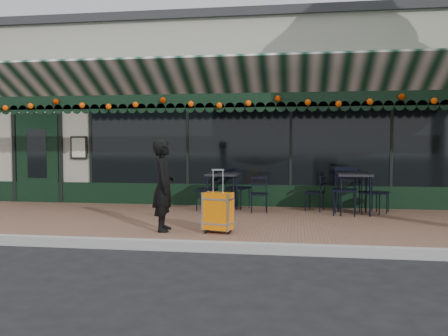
# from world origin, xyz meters

# --- Properties ---
(ground) EXTENTS (80.00, 80.00, 0.00)m
(ground) POSITION_xyz_m (0.00, 0.00, 0.00)
(ground) COLOR black
(ground) RESTS_ON ground
(sidewalk) EXTENTS (18.00, 4.00, 0.15)m
(sidewalk) POSITION_xyz_m (0.00, 2.00, 0.07)
(sidewalk) COLOR brown
(sidewalk) RESTS_ON ground
(curb) EXTENTS (18.00, 0.16, 0.15)m
(curb) POSITION_xyz_m (0.00, -0.08, 0.07)
(curb) COLOR #9E9E99
(curb) RESTS_ON ground
(restaurant_building) EXTENTS (12.00, 9.60, 4.50)m
(restaurant_building) POSITION_xyz_m (0.00, 7.84, 2.27)
(restaurant_building) COLOR #A09D8B
(restaurant_building) RESTS_ON ground
(woman) EXTENTS (0.44, 0.60, 1.51)m
(woman) POSITION_xyz_m (-0.64, 0.67, 0.91)
(woman) COLOR black
(woman) RESTS_ON sidewalk
(suitcase) EXTENTS (0.49, 0.35, 1.03)m
(suitcase) POSITION_xyz_m (0.28, 0.61, 0.49)
(suitcase) COLOR orange
(suitcase) RESTS_ON sidewalk
(cafe_table_a) EXTENTS (0.68, 0.68, 0.84)m
(cafe_table_a) POSITION_xyz_m (2.70, 3.03, 0.90)
(cafe_table_a) COLOR black
(cafe_table_a) RESTS_ON sidewalk
(cafe_table_b) EXTENTS (0.66, 0.66, 0.81)m
(cafe_table_b) POSITION_xyz_m (-0.03, 3.04, 0.88)
(cafe_table_b) COLOR black
(cafe_table_b) RESTS_ON sidewalk
(chair_a_left) EXTENTS (0.49, 0.49, 0.77)m
(chair_a_left) POSITION_xyz_m (1.93, 3.44, 0.54)
(chair_a_left) COLOR black
(chair_a_left) RESTS_ON sidewalk
(chair_a_right) EXTENTS (0.50, 0.50, 0.81)m
(chair_a_right) POSITION_xyz_m (3.26, 3.40, 0.56)
(chair_a_right) COLOR black
(chair_a_right) RESTS_ON sidewalk
(chair_a_front) EXTENTS (0.56, 0.56, 0.98)m
(chair_a_front) POSITION_xyz_m (2.50, 2.88, 0.64)
(chair_a_front) COLOR black
(chair_a_front) RESTS_ON sidewalk
(chair_a_extra) EXTENTS (0.42, 0.42, 0.85)m
(chair_a_extra) POSITION_xyz_m (3.03, 3.19, 0.57)
(chair_a_extra) COLOR black
(chair_a_extra) RESTS_ON sidewalk
(chair_b_left) EXTENTS (0.47, 0.47, 0.88)m
(chair_b_left) POSITION_xyz_m (-0.38, 3.14, 0.59)
(chair_b_left) COLOR black
(chair_b_left) RESTS_ON sidewalk
(chair_b_right) EXTENTS (0.59, 0.59, 0.90)m
(chair_b_right) POSITION_xyz_m (0.24, 3.55, 0.60)
(chair_b_right) COLOR black
(chair_b_right) RESTS_ON sidewalk
(chair_b_front) EXTENTS (0.42, 0.42, 0.76)m
(chair_b_front) POSITION_xyz_m (0.76, 2.99, 0.53)
(chair_b_front) COLOR black
(chair_b_front) RESTS_ON sidewalk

